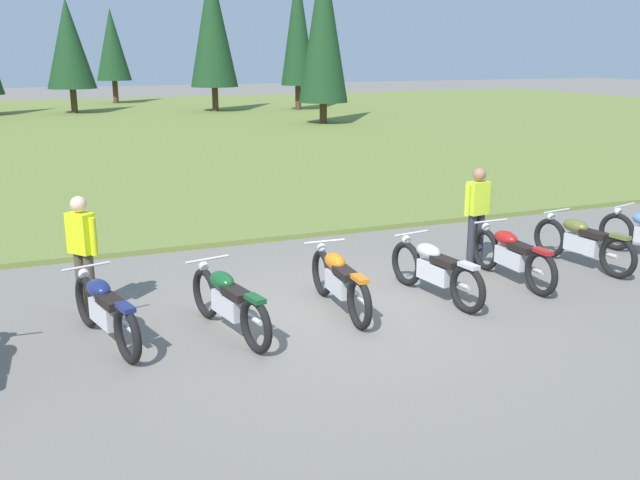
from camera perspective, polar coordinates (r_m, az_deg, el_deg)
ground_plane at (r=9.85m, az=1.32°, el=-5.91°), size 140.00×140.00×0.00m
grass_moorland at (r=34.71m, az=-16.05°, el=8.80°), size 80.00×44.00×0.10m
forest_treeline at (r=38.27m, az=-24.38°, el=15.10°), size 31.29×26.15×9.00m
motorcycle_navy at (r=9.09m, az=-17.16°, el=-5.50°), size 0.77×2.06×0.88m
motorcycle_british_green at (r=9.06m, az=-7.48°, el=-5.01°), size 0.73×2.07×0.88m
motorcycle_orange at (r=9.77m, az=1.59°, el=-3.35°), size 0.62×2.10×0.88m
motorcycle_silver at (r=10.40m, az=9.38°, el=-2.40°), size 0.65×2.09×0.88m
motorcycle_red at (r=11.39m, az=15.39°, el=-1.21°), size 0.62×2.10×0.88m
motorcycle_olive at (r=12.56m, az=20.64°, el=-0.14°), size 0.65×2.09×0.88m
rider_in_hivis_vest at (r=10.05m, az=-18.84°, el=-0.62°), size 0.40×0.45×1.67m
rider_with_back_turned at (r=12.08m, az=12.72°, el=2.39°), size 0.55×0.26×1.67m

